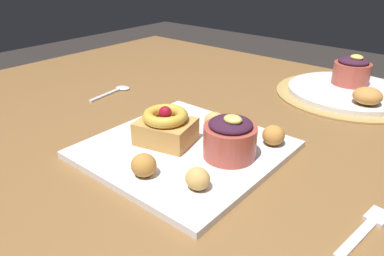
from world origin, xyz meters
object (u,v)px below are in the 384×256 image
(back_pastry, at_px, (368,96))
(fork, at_px, (366,228))
(cake_slice, at_px, (166,127))
(fritter_back, at_px, (144,165))
(spoon, at_px, (115,91))
(berry_ramekin, at_px, (230,138))
(fritter_front, at_px, (215,122))
(fritter_middle, at_px, (198,179))
(fritter_extra, at_px, (273,135))
(back_plate, at_px, (348,91))
(front_plate, at_px, (185,149))
(back_ramekin, at_px, (352,71))

(back_pastry, bearing_deg, fork, -72.97)
(cake_slice, bearing_deg, fritter_back, -63.60)
(back_pastry, bearing_deg, fritter_back, -108.74)
(back_pastry, height_order, spoon, back_pastry)
(berry_ramekin, xyz_separation_m, fork, (0.23, -0.02, -0.04))
(berry_ramekin, distance_m, fork, 0.23)
(fritter_front, bearing_deg, back_pastry, 59.80)
(fritter_middle, bearing_deg, fritter_extra, 84.72)
(fritter_front, relative_size, fritter_middle, 1.06)
(fritter_extra, bearing_deg, back_plate, 88.68)
(fritter_extra, xyz_separation_m, back_plate, (0.01, 0.36, -0.02))
(cake_slice, height_order, fritter_back, cake_slice)
(fritter_middle, height_order, fritter_back, fritter_back)
(front_plate, relative_size, fork, 2.42)
(back_ramekin, bearing_deg, fritter_extra, -89.49)
(fritter_middle, xyz_separation_m, fritter_extra, (0.02, 0.19, 0.00))
(fritter_back, relative_size, back_pastry, 0.63)
(fritter_back, distance_m, back_ramekin, 0.62)
(front_plate, height_order, fritter_front, fritter_front)
(cake_slice, bearing_deg, front_plate, 12.69)
(fritter_extra, xyz_separation_m, back_pastry, (0.07, 0.29, 0.01))
(back_ramekin, height_order, spoon, back_ramekin)
(fritter_back, height_order, back_pastry, back_pastry)
(fritter_back, relative_size, fritter_extra, 0.99)
(fritter_extra, distance_m, fork, 0.22)
(fritter_extra, bearing_deg, cake_slice, -142.83)
(fritter_extra, bearing_deg, spoon, 178.33)
(front_plate, bearing_deg, cake_slice, -167.31)
(fritter_front, xyz_separation_m, fritter_back, (0.01, -0.19, -0.00))
(cake_slice, relative_size, fritter_middle, 3.00)
(fritter_back, bearing_deg, back_plate, 79.31)
(berry_ramekin, height_order, fork, berry_ramekin)
(fritter_back, distance_m, spoon, 0.42)
(fork, bearing_deg, berry_ramekin, 91.45)
(fritter_middle, height_order, fork, fritter_middle)
(back_ramekin, bearing_deg, fritter_middle, -91.33)
(fritter_extra, relative_size, spoon, 0.31)
(fritter_middle, bearing_deg, cake_slice, 150.98)
(front_plate, height_order, fritter_extra, fritter_extra)
(fritter_back, xyz_separation_m, back_plate, (0.11, 0.58, -0.02))
(fritter_back, relative_size, fork, 0.31)
(cake_slice, xyz_separation_m, fork, (0.34, 0.01, -0.04))
(fritter_front, height_order, back_ramekin, back_ramekin)
(front_plate, xyz_separation_m, cake_slice, (-0.04, -0.01, 0.04))
(front_plate, bearing_deg, spoon, 160.55)
(cake_slice, distance_m, fritter_front, 0.10)
(fritter_extra, xyz_separation_m, back_ramekin, (-0.00, 0.40, 0.02))
(fritter_front, relative_size, fork, 0.31)
(fritter_extra, distance_m, back_plate, 0.36)
(front_plate, xyz_separation_m, fritter_front, (0.00, 0.08, 0.02))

